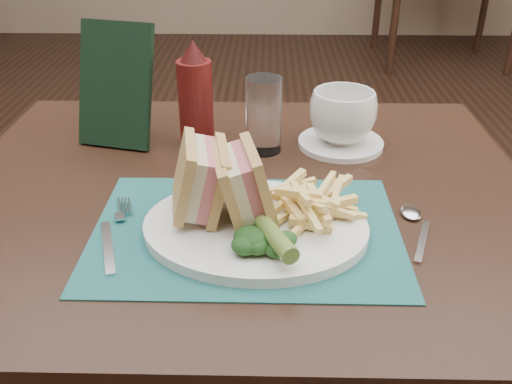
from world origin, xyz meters
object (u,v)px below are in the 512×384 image
Objects in this scene: placemat at (246,231)px; ketchup_bottle at (195,94)px; table_main at (243,364)px; sandwich_half_a at (184,179)px; table_bg_right at (444,6)px; sandwich_half_b at (227,185)px; check_presenter at (116,85)px; drinking_glass at (264,115)px; plate at (256,227)px; saucer at (341,143)px; coffee_cup at (343,116)px.

placemat is 2.22× the size of ketchup_bottle.
ketchup_bottle reaches higher than placemat.
sandwich_half_a is (-0.07, -0.10, 0.44)m from table_main.
sandwich_half_a is at bearing 167.82° from placemat.
table_main is 1.00× the size of table_bg_right.
sandwich_half_b is at bearing -110.17° from table_bg_right.
ketchup_bottle is (-0.08, 0.16, 0.47)m from table_main.
check_presenter reaches higher than table_main.
table_main is 6.92× the size of drinking_glass.
ketchup_bottle is (-0.12, 0.02, 0.03)m from drinking_glass.
sandwich_half_b reaches higher than plate.
drinking_glass is 0.26m from check_presenter.
table_main is at bearing 73.28° from sandwich_half_b.
saucer is at bearing -108.88° from table_bg_right.
saucer is 0.27m from ketchup_bottle.
sandwich_half_b is (0.06, -0.01, -0.00)m from sandwich_half_a.
table_bg_right is at bearing 74.58° from plate.
placemat is at bearing -119.16° from coffee_cup.
saucer reaches higher than table_main.
coffee_cup reaches higher than saucer.
placemat is 3.59× the size of coffee_cup.
plate is 0.07m from sandwich_half_b.
placemat is 1.38× the size of plate.
sandwich_half_b is (-0.02, 0.00, 0.07)m from placemat.
sandwich_half_a is 0.49× the size of check_presenter.
ketchup_bottle is at bearing 179.23° from saucer.
sandwich_half_b is 0.33m from coffee_cup.
ketchup_bottle reaches higher than drinking_glass.
saucer reaches higher than table_bg_right.
table_main is 0.50m from ketchup_bottle.
table_main and table_bg_right have the same top height.
placemat is 0.39m from check_presenter.
plate is at bearing -91.67° from drinking_glass.
drinking_glass is at bearing -171.17° from saucer.
placemat is at bearing -37.49° from check_presenter.
table_main is 3.00× the size of plate.
sandwich_half_a reaches higher than sandwich_half_b.
table_bg_right is 7.81× the size of coffee_cup.
plate is 2.91× the size of sandwich_half_b.
sandwich_half_b is 0.55× the size of ketchup_bottle.
table_main is 0.46m from sandwich_half_b.
sandwich_half_a is 0.81× the size of drinking_glass.
coffee_cup reaches higher than placemat.
check_presenter reaches higher than table_bg_right.
sandwich_half_b is 0.90× the size of coffee_cup.
sandwich_half_a is at bearing 171.13° from plate.
drinking_glass is at bearing 76.40° from table_main.
plate is 0.32m from ketchup_bottle.
drinking_glass reaches higher than sandwich_half_b.
table_bg_right is 8.55× the size of sandwich_half_a.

